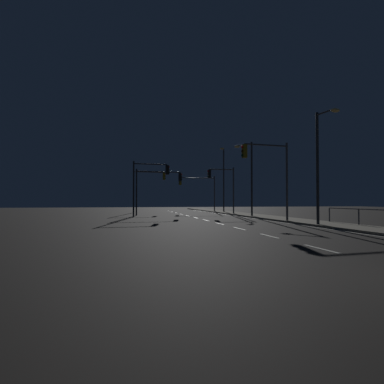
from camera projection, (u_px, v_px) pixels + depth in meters
ground_plane at (218, 223)px, 23.21m from camera, size 112.00×112.00×0.00m
sidewalk_right at (301, 221)px, 24.49m from camera, size 2.78×77.00×0.14m
lane_markings_center at (206, 220)px, 26.64m from camera, size 0.14×50.00×0.01m
lane_edge_line at (254, 219)px, 29.06m from camera, size 0.14×53.00×0.01m
traffic_light_far_center at (198, 186)px, 44.89m from camera, size 5.09×0.37×4.82m
traffic_light_near_left at (148, 183)px, 43.79m from camera, size 4.39×0.82×5.68m
traffic_light_mid_right at (222, 181)px, 36.92m from camera, size 3.14×0.34×5.23m
traffic_light_overhead_east at (158, 182)px, 35.86m from camera, size 5.15×0.74×5.02m
traffic_light_far_right at (268, 165)px, 23.79m from camera, size 3.77×0.61×5.76m
traffic_light_mid_left at (149, 178)px, 32.45m from camera, size 3.67×0.60×5.48m
street_lamp_corner at (223, 174)px, 43.51m from camera, size 1.12×1.98×8.40m
street_lamp_mid_block at (321, 156)px, 20.31m from camera, size 0.61×1.76×7.03m
street_lamp_across_street at (249, 171)px, 31.95m from camera, size 1.35×1.71×7.16m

